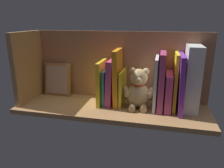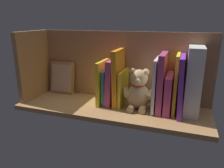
{
  "view_description": "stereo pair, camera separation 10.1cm",
  "coord_description": "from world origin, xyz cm",
  "px_view_note": "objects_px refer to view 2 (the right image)",
  "views": [
    {
      "loc": [
        -21.98,
        94.16,
        40.59
      ],
      "look_at": [
        0.0,
        0.0,
        11.21
      ],
      "focal_mm": 34.31,
      "sensor_mm": 36.0,
      "label": 1
    },
    {
      "loc": [
        -31.68,
        91.35,
        40.59
      ],
      "look_at": [
        0.0,
        0.0,
        11.21
      ],
      "focal_mm": 34.31,
      "sensor_mm": 36.0,
      "label": 2
    }
  ],
  "objects_px": {
    "book_0": "(181,85)",
    "teddy_bear": "(138,91)",
    "dictionary_thick_white": "(194,81)",
    "picture_frame_leaning": "(62,78)"
  },
  "relations": [
    {
      "from": "dictionary_thick_white",
      "to": "picture_frame_leaning",
      "type": "height_order",
      "value": "dictionary_thick_white"
    },
    {
      "from": "teddy_bear",
      "to": "book_0",
      "type": "bearing_deg",
      "value": 177.39
    },
    {
      "from": "picture_frame_leaning",
      "to": "dictionary_thick_white",
      "type": "bearing_deg",
      "value": 175.84
    },
    {
      "from": "dictionary_thick_white",
      "to": "picture_frame_leaning",
      "type": "relative_size",
      "value": 1.66
    },
    {
      "from": "book_0",
      "to": "teddy_bear",
      "type": "relative_size",
      "value": 1.34
    },
    {
      "from": "book_0",
      "to": "teddy_bear",
      "type": "xyz_separation_m",
      "value": [
        0.19,
        0.01,
        -0.04
      ]
    },
    {
      "from": "teddy_bear",
      "to": "dictionary_thick_white",
      "type": "bearing_deg",
      "value": -178.56
    },
    {
      "from": "picture_frame_leaning",
      "to": "book_0",
      "type": "bearing_deg",
      "value": 173.88
    },
    {
      "from": "book_0",
      "to": "picture_frame_leaning",
      "type": "distance_m",
      "value": 0.65
    },
    {
      "from": "dictionary_thick_white",
      "to": "book_0",
      "type": "relative_size",
      "value": 1.15
    }
  ]
}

